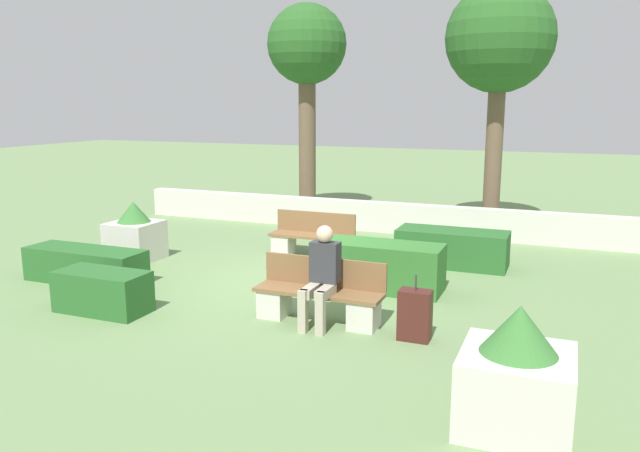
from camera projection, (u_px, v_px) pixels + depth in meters
ground_plane at (290, 284)px, 10.16m from camera, size 60.00×60.00×0.00m
perimeter_wall at (374, 216)px, 14.29m from camera, size 11.94×0.30×0.68m
bench_front at (319, 298)px, 8.40m from camera, size 1.76×0.48×0.84m
bench_left_side at (312, 241)px, 11.92m from camera, size 1.62×0.49×0.84m
person_seated_man at (322, 272)px, 8.16m from camera, size 0.38×0.64×1.33m
hedge_block_near_left at (381, 266)px, 9.83m from camera, size 1.92×0.75×0.75m
hedge_block_near_right at (452, 248)px, 11.26m from camera, size 1.96×0.79×0.65m
hedge_block_mid_left at (103, 292)px, 8.79m from camera, size 1.32×0.63×0.59m
hedge_block_mid_right at (86, 265)px, 10.25m from camera, size 2.07×0.67×0.56m
planter_corner_left at (517, 377)px, 5.60m from camera, size 0.99×0.99×1.17m
planter_corner_right at (135, 235)px, 11.65m from camera, size 0.86×0.86×1.10m
suitcase at (415, 315)px, 7.73m from camera, size 0.40×0.25×0.84m
tree_leftmost at (307, 52)px, 15.67m from camera, size 2.00×2.00×5.34m
tree_center_left at (500, 42)px, 13.70m from camera, size 2.39×2.39×5.49m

